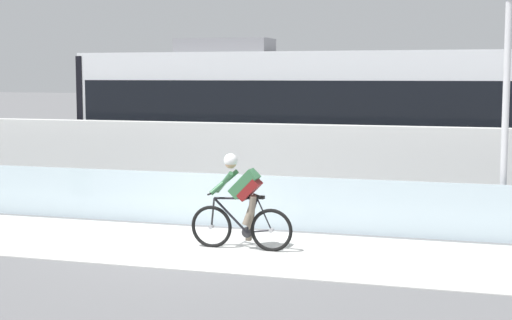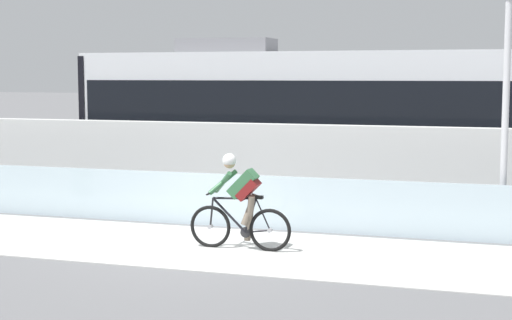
% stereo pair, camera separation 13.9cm
% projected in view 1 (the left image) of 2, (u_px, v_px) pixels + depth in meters
% --- Properties ---
extents(ground_plane, '(200.00, 200.00, 0.00)m').
position_uv_depth(ground_plane, '(200.00, 247.00, 13.47)').
color(ground_plane, slate).
extents(bike_path_deck, '(32.00, 3.20, 0.01)m').
position_uv_depth(bike_path_deck, '(200.00, 247.00, 13.47)').
color(bike_path_deck, beige).
rests_on(bike_path_deck, ground).
extents(glass_parapet, '(32.00, 0.05, 1.02)m').
position_uv_depth(glass_parapet, '(235.00, 201.00, 15.17)').
color(glass_parapet, silver).
rests_on(glass_parapet, ground).
extents(concrete_barrier_wall, '(32.00, 0.36, 1.88)m').
position_uv_depth(concrete_barrier_wall, '(262.00, 168.00, 16.83)').
color(concrete_barrier_wall, silver).
rests_on(concrete_barrier_wall, ground).
extents(tram_rail_near, '(32.00, 0.08, 0.01)m').
position_uv_depth(tram_rail_near, '(291.00, 195.00, 19.29)').
color(tram_rail_near, '#595654').
rests_on(tram_rail_near, ground).
extents(tram_rail_far, '(32.00, 0.08, 0.01)m').
position_uv_depth(tram_rail_far, '(305.00, 187.00, 20.66)').
color(tram_rail_far, '#595654').
rests_on(tram_rail_far, ground).
extents(tram, '(11.06, 2.54, 3.81)m').
position_uv_depth(tram, '(300.00, 116.00, 19.77)').
color(tram, silver).
rests_on(tram, ground).
extents(cyclist_on_bike, '(1.77, 0.58, 1.61)m').
position_uv_depth(cyclist_on_bike, '(241.00, 203.00, 13.17)').
color(cyclist_on_bike, black).
rests_on(cyclist_on_bike, ground).
extents(lamp_post_antenna, '(0.28, 0.28, 5.20)m').
position_uv_depth(lamp_post_antenna, '(508.00, 52.00, 13.72)').
color(lamp_post_antenna, gray).
rests_on(lamp_post_antenna, ground).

